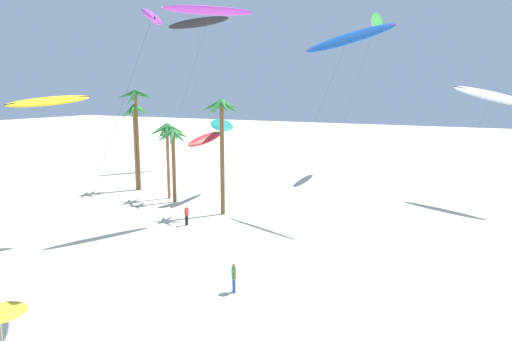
{
  "coord_description": "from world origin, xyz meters",
  "views": [
    {
      "loc": [
        13.72,
        -1.67,
        10.86
      ],
      "look_at": [
        1.64,
        21.96,
        6.23
      ],
      "focal_mm": 32.11,
      "sensor_mm": 36.0,
      "label": 1
    }
  ],
  "objects_px": {
    "flying_kite_7": "(377,22)",
    "person_near_left": "(234,277)",
    "flying_kite_2": "(199,22)",
    "flying_kite_5": "(205,139)",
    "palm_tree_0": "(135,123)",
    "palm_tree_3": "(222,121)",
    "flying_kite_8": "(222,126)",
    "palm_tree_2": "(167,136)",
    "flying_kite_6": "(491,96)",
    "palm_tree_1": "(136,107)",
    "flying_kite_0": "(210,11)",
    "flying_kite_1": "(48,101)",
    "flying_kite_3": "(348,39)",
    "palm_tree_4": "(173,143)",
    "person_near_right": "(187,214)",
    "flying_kite_4": "(152,17)"
  },
  "relations": [
    {
      "from": "flying_kite_1",
      "to": "flying_kite_0",
      "type": "bearing_deg",
      "value": 51.96
    },
    {
      "from": "palm_tree_1",
      "to": "flying_kite_3",
      "type": "distance_m",
      "value": 23.87
    },
    {
      "from": "palm_tree_3",
      "to": "flying_kite_6",
      "type": "height_order",
      "value": "flying_kite_6"
    },
    {
      "from": "palm_tree_2",
      "to": "flying_kite_7",
      "type": "distance_m",
      "value": 30.95
    },
    {
      "from": "palm_tree_3",
      "to": "flying_kite_1",
      "type": "relative_size",
      "value": 0.83
    },
    {
      "from": "flying_kite_3",
      "to": "flying_kite_1",
      "type": "bearing_deg",
      "value": -135.12
    },
    {
      "from": "flying_kite_4",
      "to": "palm_tree_1",
      "type": "bearing_deg",
      "value": 133.48
    },
    {
      "from": "palm_tree_0",
      "to": "palm_tree_3",
      "type": "relative_size",
      "value": 0.93
    },
    {
      "from": "flying_kite_8",
      "to": "flying_kite_7",
      "type": "bearing_deg",
      "value": 63.09
    },
    {
      "from": "palm_tree_4",
      "to": "person_near_right",
      "type": "xyz_separation_m",
      "value": [
        5.77,
        -6.05,
        -4.96
      ]
    },
    {
      "from": "palm_tree_4",
      "to": "flying_kite_0",
      "type": "xyz_separation_m",
      "value": [
        7.25,
        -4.26,
        11.1
      ]
    },
    {
      "from": "palm_tree_1",
      "to": "flying_kite_0",
      "type": "bearing_deg",
      "value": -26.4
    },
    {
      "from": "flying_kite_5",
      "to": "flying_kite_2",
      "type": "bearing_deg",
      "value": 124.79
    },
    {
      "from": "flying_kite_3",
      "to": "flying_kite_8",
      "type": "bearing_deg",
      "value": 173.26
    },
    {
      "from": "flying_kite_7",
      "to": "person_near_right",
      "type": "distance_m",
      "value": 36.73
    },
    {
      "from": "flying_kite_1",
      "to": "flying_kite_6",
      "type": "bearing_deg",
      "value": 44.6
    },
    {
      "from": "palm_tree_2",
      "to": "flying_kite_3",
      "type": "xyz_separation_m",
      "value": [
        17.72,
        1.63,
        8.65
      ]
    },
    {
      "from": "palm_tree_4",
      "to": "flying_kite_2",
      "type": "distance_m",
      "value": 25.08
    },
    {
      "from": "flying_kite_0",
      "to": "flying_kite_2",
      "type": "bearing_deg",
      "value": 125.66
    },
    {
      "from": "palm_tree_1",
      "to": "palm_tree_3",
      "type": "relative_size",
      "value": 1.08
    },
    {
      "from": "flying_kite_0",
      "to": "flying_kite_1",
      "type": "distance_m",
      "value": 13.79
    },
    {
      "from": "flying_kite_6",
      "to": "flying_kite_7",
      "type": "xyz_separation_m",
      "value": [
        -13.64,
        11.47,
        9.06
      ]
    },
    {
      "from": "palm_tree_4",
      "to": "flying_kite_6",
      "type": "height_order",
      "value": "flying_kite_6"
    },
    {
      "from": "palm_tree_0",
      "to": "flying_kite_3",
      "type": "bearing_deg",
      "value": -0.54
    },
    {
      "from": "person_near_right",
      "to": "flying_kite_2",
      "type": "bearing_deg",
      "value": 121.18
    },
    {
      "from": "palm_tree_2",
      "to": "person_near_right",
      "type": "relative_size",
      "value": 4.53
    },
    {
      "from": "palm_tree_4",
      "to": "flying_kite_5",
      "type": "xyz_separation_m",
      "value": [
        2.51,
        1.82,
        0.32
      ]
    },
    {
      "from": "flying_kite_7",
      "to": "person_near_left",
      "type": "relative_size",
      "value": 12.21
    },
    {
      "from": "palm_tree_3",
      "to": "flying_kite_4",
      "type": "distance_m",
      "value": 18.21
    },
    {
      "from": "flying_kite_2",
      "to": "flying_kite_8",
      "type": "distance_m",
      "value": 22.77
    },
    {
      "from": "palm_tree_0",
      "to": "flying_kite_0",
      "type": "height_order",
      "value": "flying_kite_0"
    },
    {
      "from": "flying_kite_2",
      "to": "flying_kite_5",
      "type": "distance_m",
      "value": 24.66
    },
    {
      "from": "palm_tree_3",
      "to": "flying_kite_7",
      "type": "xyz_separation_m",
      "value": [
        6.94,
        26.39,
        11.14
      ]
    },
    {
      "from": "flying_kite_4",
      "to": "flying_kite_6",
      "type": "bearing_deg",
      "value": 64.83
    },
    {
      "from": "palm_tree_1",
      "to": "palm_tree_4",
      "type": "height_order",
      "value": "palm_tree_1"
    },
    {
      "from": "flying_kite_7",
      "to": "flying_kite_8",
      "type": "height_order",
      "value": "flying_kite_7"
    },
    {
      "from": "palm_tree_2",
      "to": "flying_kite_6",
      "type": "distance_m",
      "value": 31.43
    },
    {
      "from": "flying_kite_0",
      "to": "flying_kite_4",
      "type": "distance_m",
      "value": 14.79
    },
    {
      "from": "flying_kite_1",
      "to": "flying_kite_3",
      "type": "xyz_separation_m",
      "value": [
        16.36,
        16.29,
        4.94
      ]
    },
    {
      "from": "palm_tree_2",
      "to": "flying_kite_2",
      "type": "relative_size",
      "value": 0.36
    },
    {
      "from": "flying_kite_3",
      "to": "flying_kite_4",
      "type": "relative_size",
      "value": 1.08
    },
    {
      "from": "flying_kite_1",
      "to": "flying_kite_5",
      "type": "bearing_deg",
      "value": 80.34
    },
    {
      "from": "flying_kite_0",
      "to": "flying_kite_4",
      "type": "bearing_deg",
      "value": -68.46
    },
    {
      "from": "palm_tree_3",
      "to": "flying_kite_3",
      "type": "bearing_deg",
      "value": 23.95
    },
    {
      "from": "palm_tree_0",
      "to": "flying_kite_7",
      "type": "distance_m",
      "value": 32.47
    },
    {
      "from": "flying_kite_6",
      "to": "flying_kite_8",
      "type": "distance_m",
      "value": 25.9
    },
    {
      "from": "flying_kite_4",
      "to": "flying_kite_3",
      "type": "bearing_deg",
      "value": 79.89
    },
    {
      "from": "palm_tree_3",
      "to": "flying_kite_3",
      "type": "xyz_separation_m",
      "value": [
        9.64,
        4.28,
        6.77
      ]
    },
    {
      "from": "palm_tree_0",
      "to": "flying_kite_0",
      "type": "distance_m",
      "value": 18.73
    },
    {
      "from": "flying_kite_2",
      "to": "flying_kite_8",
      "type": "bearing_deg",
      "value": -49.71
    }
  ]
}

